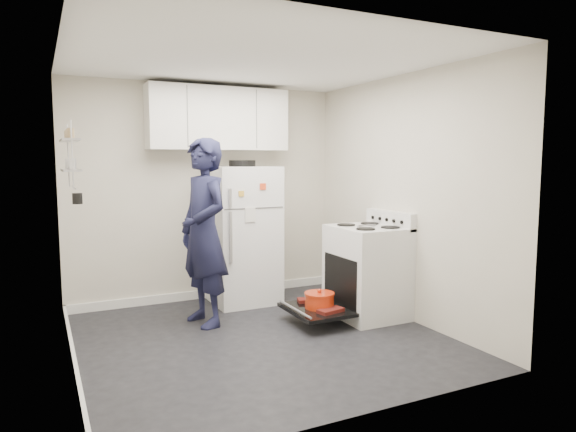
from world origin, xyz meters
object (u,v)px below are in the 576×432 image
electric_range (366,272)px  person (204,232)px  open_oven_door (318,305)px  refrigerator (243,234)px

electric_range → person: (-1.59, 0.50, 0.46)m
open_oven_door → refrigerator: refrigerator is taller
refrigerator → person: bearing=-136.8°
open_oven_door → person: person is taller
refrigerator → person: person is taller
electric_range → refrigerator: (-0.95, 1.10, 0.32)m
electric_range → open_oven_door: (-0.58, -0.00, -0.28)m
open_oven_door → person: size_ratio=0.38×
person → electric_range: bearing=60.4°
electric_range → open_oven_door: bearing=-179.8°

